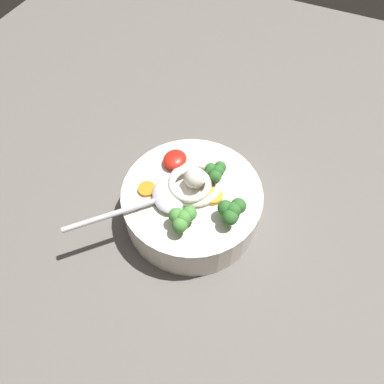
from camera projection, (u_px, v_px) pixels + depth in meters
The scene contains 10 objects.
table_slab at pixel (208, 220), 60.30cm from camera, with size 137.71×137.71×3.73cm, color #5B5651.
soup_bowl at pixel (192, 203), 56.00cm from camera, with size 20.79×20.79×6.38cm.
noodle_pile at pixel (193, 184), 52.89cm from camera, with size 8.88×8.70×3.57cm.
soup_spoon at pixel (159, 199), 51.77cm from camera, with size 14.72×14.41×1.60cm.
chili_sauce_dollop at pixel (175, 160), 55.79cm from camera, with size 3.90×3.51×1.75cm, color red.
broccoli_floret_far at pixel (232, 210), 49.19cm from camera, with size 4.27×3.67×3.37cm.
broccoli_floret_left at pixel (182, 218), 48.61cm from camera, with size 4.12×3.55×3.26cm.
broccoli_floret_right at pixel (216, 171), 53.46cm from camera, with size 3.54×3.04×2.80cm.
carrot_slice_beside_noodles at pixel (147, 189), 53.44cm from camera, with size 2.58×2.58×0.53cm, color orange.
carrot_slice_center at pixel (213, 196), 52.59cm from camera, with size 2.71×2.71×0.77cm, color orange.
Camera 1 is at (28.73, 10.21, 54.16)cm, focal length 34.41 mm.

